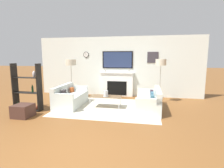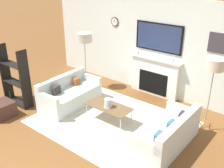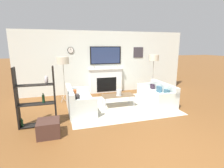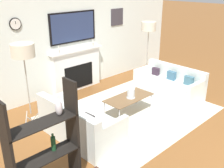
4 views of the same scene
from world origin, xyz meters
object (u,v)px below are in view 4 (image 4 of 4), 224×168
(hurricane_candle, at_px, (131,94))
(shelf_unit, at_px, (45,149))
(couch_left, at_px, (79,125))
(couch_right, at_px, (169,85))
(floor_lamp_left, at_px, (23,52))
(floor_lamp_right, at_px, (149,27))
(coffee_table, at_px, (129,98))

(hurricane_candle, bearing_deg, shelf_unit, -163.12)
(couch_left, xyz_separation_m, hurricane_candle, (1.35, -0.05, 0.23))
(couch_right, relative_size, hurricane_candle, 8.09)
(floor_lamp_left, height_order, floor_lamp_right, floor_lamp_right)
(hurricane_candle, bearing_deg, coffee_table, 104.42)
(couch_left, bearing_deg, couch_right, 0.01)
(couch_left, distance_m, coffee_table, 1.35)
(couch_right, height_order, shelf_unit, shelf_unit)
(floor_lamp_left, height_order, shelf_unit, floor_lamp_left)
(hurricane_candle, bearing_deg, couch_right, 1.77)
(floor_lamp_right, bearing_deg, hurricane_candle, -149.77)
(couch_right, height_order, hurricane_candle, couch_right)
(couch_right, bearing_deg, coffee_table, 179.91)
(couch_right, xyz_separation_m, floor_lamp_left, (-3.27, 1.07, 1.27))
(couch_left, bearing_deg, floor_lamp_left, 110.89)
(coffee_table, relative_size, floor_lamp_left, 0.65)
(floor_lamp_left, relative_size, shelf_unit, 1.08)
(shelf_unit, bearing_deg, floor_lamp_right, 23.02)
(couch_right, relative_size, coffee_table, 1.56)
(coffee_table, bearing_deg, floor_lamp_left, 148.62)
(couch_left, relative_size, couch_right, 0.98)
(couch_left, distance_m, floor_lamp_right, 3.67)
(floor_lamp_right, relative_size, shelf_unit, 1.09)
(coffee_table, distance_m, floor_lamp_right, 2.50)
(couch_right, bearing_deg, shelf_unit, -168.66)
(hurricane_candle, height_order, floor_lamp_right, floor_lamp_right)
(floor_lamp_left, bearing_deg, couch_right, -18.10)
(coffee_table, distance_m, hurricane_candle, 0.13)
(couch_left, relative_size, shelf_unit, 1.06)
(hurricane_candle, distance_m, floor_lamp_left, 2.33)
(floor_lamp_right, bearing_deg, couch_right, -110.77)
(coffee_table, bearing_deg, hurricane_candle, -75.58)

